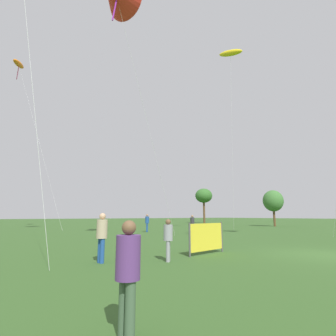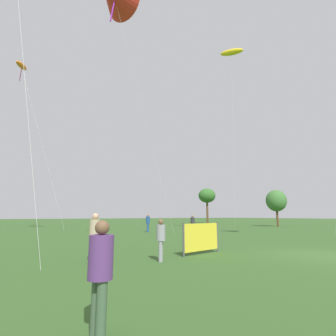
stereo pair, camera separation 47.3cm
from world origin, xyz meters
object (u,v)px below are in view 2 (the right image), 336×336
at_px(person_standing_4, 161,237).
at_px(park_tree_2, 276,201).
at_px(kite_flying_4, 22,66).
at_px(person_standing_0, 193,223).
at_px(kite_flying_3, 231,52).
at_px(person_standing_3, 95,234).
at_px(person_standing_2, 100,268).
at_px(person_standing_1, 148,222).
at_px(park_tree_0, 207,196).
at_px(event_banner, 202,237).

distance_m(person_standing_4, park_tree_2, 35.64).
distance_m(kite_flying_4, park_tree_2, 42.06).
xyz_separation_m(person_standing_0, kite_flying_3, (5.61, -0.67, 19.29)).
height_order(person_standing_3, park_tree_2, park_tree_2).
bearing_deg(park_tree_2, person_standing_2, -149.07).
xyz_separation_m(person_standing_1, kite_flying_3, (7.72, -5.46, 19.24)).
bearing_deg(kite_flying_4, kite_flying_3, -44.07).
bearing_deg(park_tree_0, person_standing_1, -142.58).
relative_size(person_standing_4, event_banner, 0.65).
distance_m(kite_flying_3, park_tree_2, 23.51).
bearing_deg(park_tree_2, kite_flying_4, 159.87).
distance_m(person_standing_0, kite_flying_4, 31.53).
height_order(kite_flying_4, park_tree_2, kite_flying_4).
bearing_deg(kite_flying_3, person_standing_4, -147.19).
height_order(park_tree_0, event_banner, park_tree_0).
distance_m(park_tree_0, event_banner, 47.24).
xyz_separation_m(person_standing_0, park_tree_2, (21.30, 5.64, 2.95)).
distance_m(person_standing_2, person_standing_3, 6.11).
relative_size(kite_flying_3, park_tree_0, 2.76).
bearing_deg(person_standing_3, park_tree_2, -72.10).
relative_size(kite_flying_4, park_tree_0, 3.00).
bearing_deg(event_banner, kite_flying_3, 35.78).
xyz_separation_m(park_tree_0, event_banner, (-31.46, -34.84, -5.26)).
distance_m(person_standing_1, park_tree_0, 32.98).
height_order(kite_flying_3, kite_flying_4, kite_flying_4).
distance_m(kite_flying_3, kite_flying_4, 27.96).
height_order(person_standing_4, kite_flying_3, kite_flying_3).
bearing_deg(event_banner, person_standing_2, -140.37).
bearing_deg(park_tree_2, event_banner, -151.25).
bearing_deg(person_standing_3, person_standing_4, -124.49).
height_order(kite_flying_4, event_banner, kite_flying_4).
bearing_deg(kite_flying_4, park_tree_2, -20.13).
height_order(person_standing_1, person_standing_3, person_standing_1).
xyz_separation_m(person_standing_4, kite_flying_3, (15.77, 10.17, 19.39)).
bearing_deg(person_standing_2, person_standing_0, -50.32).
height_order(person_standing_2, kite_flying_4, kite_flying_4).
relative_size(person_standing_0, kite_flying_3, 0.08).
relative_size(person_standing_2, park_tree_2, 0.28).
bearing_deg(kite_flying_4, park_tree_0, 8.70).
height_order(person_standing_3, kite_flying_3, kite_flying_3).
bearing_deg(person_standing_1, event_banner, 18.14).
bearing_deg(kite_flying_3, park_tree_2, 21.94).
bearing_deg(person_standing_2, person_standing_1, -38.66).
distance_m(person_standing_0, park_tree_0, 34.59).
bearing_deg(event_banner, person_standing_4, -166.52).
bearing_deg(person_standing_3, event_banner, -103.27).
xyz_separation_m(kite_flying_4, park_tree_0, (38.24, 5.85, -15.85)).
bearing_deg(person_standing_1, kite_flying_4, -100.10).
bearing_deg(person_standing_4, event_banner, 144.03).
height_order(person_standing_1, person_standing_4, person_standing_1).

